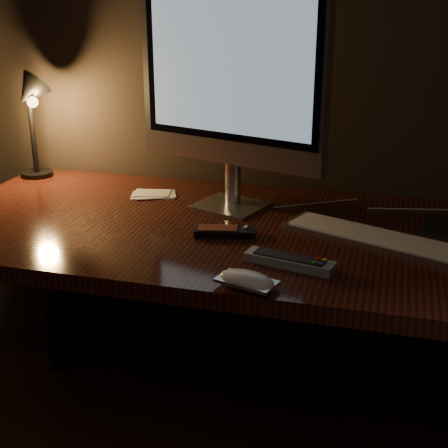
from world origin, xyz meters
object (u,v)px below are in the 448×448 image
(monitor, at_px, (230,82))
(keyboard, at_px, (373,237))
(mouse, at_px, (247,282))
(desk_lamp, at_px, (31,107))
(media_remote, at_px, (225,231))
(tv_remote, at_px, (289,261))
(desk, at_px, (243,262))

(monitor, bearing_deg, keyboard, -2.14)
(mouse, xyz_separation_m, desk_lamp, (-0.82, 0.59, 0.22))
(monitor, bearing_deg, media_remote, -60.04)
(tv_remote, bearing_deg, desk_lamp, 164.89)
(keyboard, bearing_deg, monitor, -178.48)
(monitor, height_order, desk_lamp, monitor)
(media_remote, relative_size, tv_remote, 0.77)
(keyboard, xyz_separation_m, desk_lamp, (-1.05, 0.26, 0.22))
(desk, xyz_separation_m, keyboard, (0.33, -0.08, 0.14))
(mouse, bearing_deg, tv_remote, 79.75)
(media_remote, bearing_deg, monitor, 89.83)
(mouse, distance_m, media_remote, 0.29)
(mouse, height_order, tv_remote, tv_remote)
(desk, relative_size, monitor, 2.78)
(keyboard, height_order, mouse, mouse)
(media_remote, bearing_deg, desk_lamp, 143.29)
(desk, bearing_deg, media_remote, -95.10)
(mouse, xyz_separation_m, tv_remote, (0.06, 0.13, -0.00))
(keyboard, distance_m, desk_lamp, 1.11)
(desk, relative_size, desk_lamp, 4.69)
(media_remote, distance_m, tv_remote, 0.23)
(keyboard, bearing_deg, media_remote, -148.39)
(keyboard, height_order, tv_remote, tv_remote)
(tv_remote, bearing_deg, monitor, 135.62)
(media_remote, bearing_deg, mouse, -78.36)
(desk, bearing_deg, mouse, -75.34)
(mouse, height_order, desk_lamp, desk_lamp)
(desk, bearing_deg, desk_lamp, 165.77)
(desk_lamp, bearing_deg, tv_remote, -22.01)
(keyboard, relative_size, tv_remote, 2.14)
(monitor, relative_size, media_remote, 3.69)
(desk, height_order, media_remote, media_remote)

